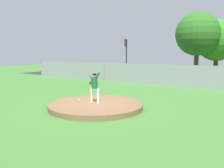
# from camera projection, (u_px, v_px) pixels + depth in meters

# --- Properties ---
(ground_plane) EXTENTS (80.00, 80.00, 0.00)m
(ground_plane) POSITION_uv_depth(u_px,v_px,m) (144.00, 92.00, 17.49)
(ground_plane) COLOR #427A33
(asphalt_strip) EXTENTS (44.00, 7.00, 0.01)m
(asphalt_strip) POSITION_uv_depth(u_px,v_px,m) (178.00, 81.00, 24.58)
(asphalt_strip) COLOR #2B2B2D
(asphalt_strip) RESTS_ON ground_plane
(pitchers_mound) EXTENTS (5.00, 5.00, 0.26)m
(pitchers_mound) POSITION_uv_depth(u_px,v_px,m) (96.00, 106.00, 12.48)
(pitchers_mound) COLOR brown
(pitchers_mound) RESTS_ON ground_plane
(pitcher_youth) EXTENTS (0.79, 0.32, 1.69)m
(pitcher_youth) POSITION_uv_depth(u_px,v_px,m) (94.00, 85.00, 12.47)
(pitcher_youth) COLOR silver
(pitcher_youth) RESTS_ON pitchers_mound
(baseball) EXTENTS (0.07, 0.07, 0.07)m
(baseball) POSITION_uv_depth(u_px,v_px,m) (79.00, 100.00, 13.22)
(baseball) COLOR white
(baseball) RESTS_ON pitchers_mound
(chainlink_fence) EXTENTS (31.94, 0.07, 2.01)m
(chainlink_fence) POSITION_uv_depth(u_px,v_px,m) (163.00, 75.00, 20.70)
(chainlink_fence) COLOR gray
(chainlink_fence) RESTS_ON ground_plane
(parked_car_slate) EXTENTS (2.00, 4.41, 1.65)m
(parked_car_slate) POSITION_uv_depth(u_px,v_px,m) (137.00, 71.00, 27.07)
(parked_car_slate) COLOR slate
(parked_car_slate) RESTS_ON ground_plane
(parked_car_navy) EXTENTS (1.82, 4.49, 1.60)m
(parked_car_navy) POSITION_uv_depth(u_px,v_px,m) (163.00, 73.00, 25.08)
(parked_car_navy) COLOR #161E4C
(parked_car_navy) RESTS_ON ground_plane
(traffic_cone_orange) EXTENTS (0.40, 0.40, 0.55)m
(traffic_cone_orange) POSITION_uv_depth(u_px,v_px,m) (114.00, 73.00, 30.48)
(traffic_cone_orange) COLOR orange
(traffic_cone_orange) RESTS_ON asphalt_strip
(traffic_light_near) EXTENTS (0.28, 0.46, 4.73)m
(traffic_light_near) POSITION_uv_depth(u_px,v_px,m) (126.00, 50.00, 31.75)
(traffic_light_near) COLOR black
(traffic_light_near) RESTS_ON ground_plane
(tree_slender_far) EXTENTS (5.50, 5.50, 8.03)m
(tree_slender_far) POSITION_uv_depth(u_px,v_px,m) (198.00, 34.00, 29.50)
(tree_slender_far) COLOR #4C331E
(tree_slender_far) RESTS_ON ground_plane
(tree_leaning_west) EXTENTS (5.52, 5.52, 7.34)m
(tree_leaning_west) POSITION_uv_depth(u_px,v_px,m) (217.00, 40.00, 30.99)
(tree_leaning_west) COLOR #4C331E
(tree_leaning_west) RESTS_ON ground_plane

